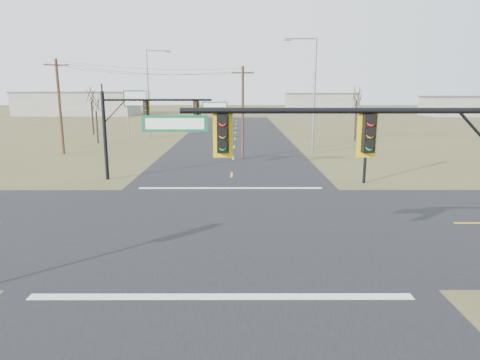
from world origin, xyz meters
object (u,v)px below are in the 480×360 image
Objects in this scene: mast_arm_far at (150,116)px; streetlight_c at (150,89)px; mast_arm_near at (369,152)px; streetlight_a at (312,89)px; utility_pole_far at (60,105)px; highway_sign at (137,105)px; pedestal_signal_ne at (367,132)px; bare_tree_b at (91,94)px; bare_tree_d at (357,93)px; utility_pole_near at (243,111)px; bare_tree_a at (95,103)px; bare_tree_c at (357,101)px.

streetlight_c is (-5.13, 25.64, 1.83)m from mast_arm_far.
mast_arm_near is 31.37m from streetlight_a.
highway_sign is at bearing 72.86° from utility_pole_far.
mast_arm_near is at bearing -106.39° from pedestal_signal_ne.
bare_tree_b is at bearing 134.56° from highway_sign.
streetlight_c reaches higher than highway_sign.
highway_sign is 31.66m from bare_tree_d.
highway_sign is (4.31, 13.97, -0.42)m from utility_pole_far.
streetlight_c is at bearing 125.91° from utility_pole_near.
utility_pole_near is 21.10m from bare_tree_a.
bare_tree_b is at bearing 135.17° from streetlight_c.
streetlight_a reaches higher than bare_tree_b.
mast_arm_near is 17.94m from pedestal_signal_ne.
pedestal_signal_ne is 34.34m from bare_tree_a.
utility_pole_near is (6.62, 9.40, -0.13)m from mast_arm_far.
bare_tree_b reaches higher than bare_tree_a.
bare_tree_d is (8.70, 35.25, 2.31)m from pedestal_signal_ne.
utility_pole_near is at bearing 77.20° from mast_arm_far.
mast_arm_far is 15.06m from pedestal_signal_ne.
bare_tree_a is (-24.23, 8.73, -1.59)m from streetlight_a.
utility_pole_far is at bearing -80.12° from bare_tree_b.
streetlight_c reaches higher than bare_tree_c.
bare_tree_b is 1.00× the size of bare_tree_d.
bare_tree_a is at bearing 112.72° from mast_arm_near.
mast_arm_far is at bearing 113.38° from mast_arm_near.
mast_arm_near is 1.71× the size of bare_tree_a.
utility_pole_near reaches higher than pedestal_signal_ne.
streetlight_c is (1.94, -0.78, 1.96)m from highway_sign.
bare_tree_d reaches higher than mast_arm_near.
bare_tree_a is at bearing -138.46° from highway_sign.
utility_pole_near is at bearing -67.99° from streetlight_c.
streetlight_a reaches higher than highway_sign.
utility_pole_far reaches higher than pedestal_signal_ne.
bare_tree_d is (13.76, 52.42, 1.16)m from mast_arm_near.
utility_pole_near is 1.17× the size of bare_tree_b.
bare_tree_a is 0.83× the size of bare_tree_d.
utility_pole_far reaches higher than bare_tree_d.
mast_arm_near is 0.91× the size of streetlight_c.
utility_pole_near is 0.74× the size of streetlight_c.
utility_pole_far is 8.89m from bare_tree_a.
utility_pole_near is at bearing -45.86° from bare_tree_b.
pedestal_signal_ne is 29.78m from utility_pole_far.
bare_tree_d reaches higher than highway_sign.
utility_pole_far is at bearing -148.55° from bare_tree_d.
utility_pole_near is 1.35× the size of highway_sign.
mast_arm_near is at bearing -104.71° from bare_tree_d.
streetlight_a is 22.71m from streetlight_c.
mast_arm_near reaches higher than highway_sign.
mast_arm_far is 18.50m from streetlight_a.
bare_tree_a is at bearing 86.14° from utility_pole_far.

